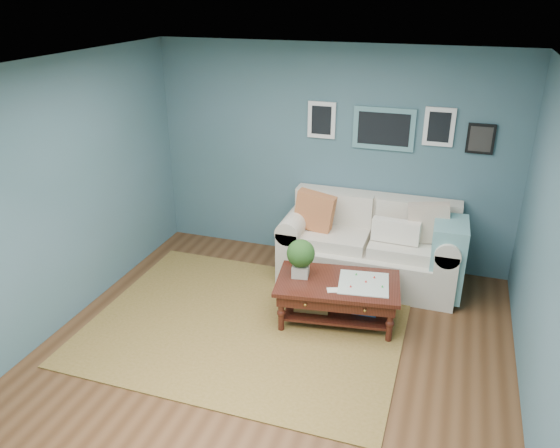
% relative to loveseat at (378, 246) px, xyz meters
% --- Properties ---
extents(room_shell, '(5.00, 5.02, 2.70)m').
position_rel_loveseat_xyz_m(room_shell, '(-0.69, -1.97, 0.92)').
color(room_shell, brown).
rests_on(room_shell, ground).
extents(area_rug, '(3.21, 2.57, 0.01)m').
position_rel_loveseat_xyz_m(area_rug, '(-1.13, -1.41, -0.44)').
color(area_rug, brown).
rests_on(area_rug, ground).
extents(loveseat, '(2.11, 0.96, 1.08)m').
position_rel_loveseat_xyz_m(loveseat, '(0.00, 0.00, 0.00)').
color(loveseat, white).
rests_on(loveseat, ground).
extents(coffee_table, '(1.36, 0.91, 0.89)m').
position_rel_loveseat_xyz_m(coffee_table, '(-0.32, -1.03, -0.05)').
color(coffee_table, '#34140D').
rests_on(coffee_table, ground).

